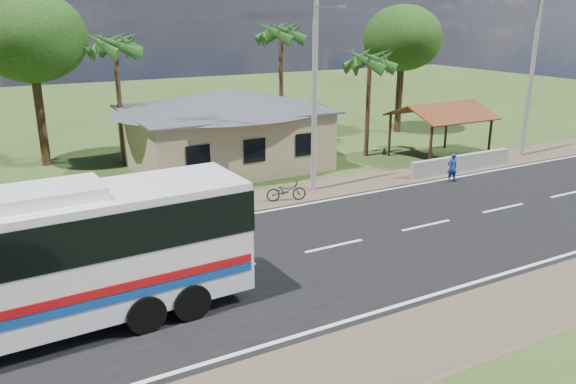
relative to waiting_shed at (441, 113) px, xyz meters
name	(u,v)px	position (x,y,z in m)	size (l,w,h in m)	color
ground	(334,246)	(-13.00, -8.50, -2.73)	(120.00, 120.00, 0.00)	#2F4518
road	(334,246)	(-13.00, -8.50, -2.72)	(120.00, 16.00, 0.03)	black
house	(224,120)	(-12.00, 4.50, -0.09)	(12.40, 10.00, 5.00)	tan
waiting_shed	(441,113)	(0.00, 0.00, 0.00)	(5.20, 4.48, 3.35)	#321E12
concrete_barrier	(461,163)	(-1.00, -2.90, -2.28)	(7.00, 0.30, 0.90)	#9E9E99
utility_poles	(309,72)	(-10.33, -2.01, 3.04)	(32.80, 2.22, 11.00)	#9E9E99
palm_near	(370,61)	(-3.50, 2.50, 2.98)	(2.80, 2.80, 6.70)	#47301E
palm_mid	(281,34)	(-7.00, 7.00, 4.43)	(2.80, 2.80, 8.20)	#47301E
palm_far	(115,46)	(-17.00, 7.50, 3.95)	(2.80, 2.80, 7.70)	#47301E
tree_behind_house	(30,37)	(-21.00, 9.50, 4.39)	(6.00, 6.00, 9.61)	#47301E
tree_behind_shed	(403,39)	(3.00, 7.50, 3.95)	(5.60, 5.60, 9.02)	#47301E
motorcycle	(286,191)	(-11.99, -2.87, -2.24)	(0.64, 1.85, 0.97)	black
person	(452,168)	(-3.02, -4.25, -1.97)	(0.56, 0.37, 1.53)	navy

